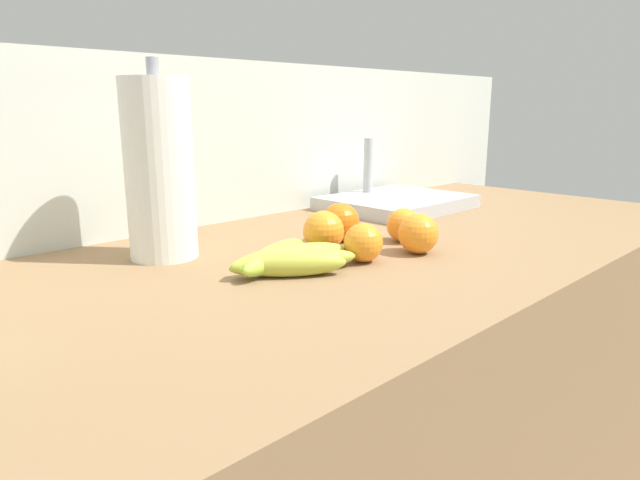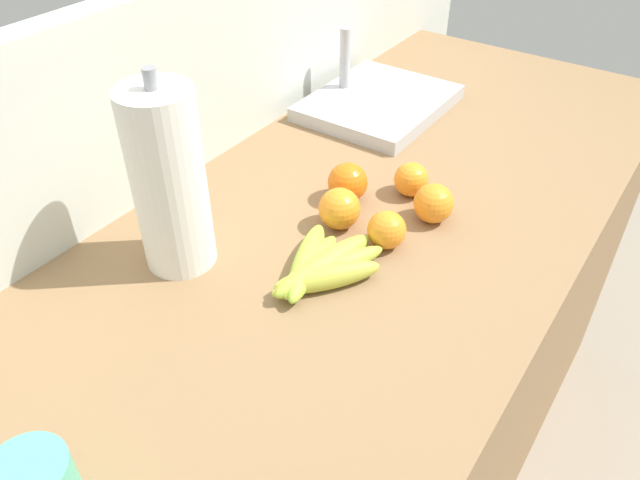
{
  "view_description": "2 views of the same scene",
  "coord_description": "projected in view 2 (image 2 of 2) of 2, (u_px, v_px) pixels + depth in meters",
  "views": [
    {
      "loc": [
        -0.73,
        -0.66,
        1.2
      ],
      "look_at": [
        -0.11,
        -0.03,
        0.99
      ],
      "focal_mm": 31.29,
      "sensor_mm": 36.0,
      "label": 1
    },
    {
      "loc": [
        -0.79,
        -0.44,
        1.6
      ],
      "look_at": [
        -0.14,
        0.01,
        0.98
      ],
      "focal_mm": 34.55,
      "sensor_mm": 36.0,
      "label": 2
    }
  ],
  "objects": [
    {
      "name": "orange_back_left",
      "position": [
        340.0,
        209.0,
        1.07
      ],
      "size": [
        0.07,
        0.07,
        0.07
      ],
      "primitive_type": "sphere",
      "color": "orange",
      "rests_on": "counter"
    },
    {
      "name": "orange_front",
      "position": [
        434.0,
        203.0,
        1.08
      ],
      "size": [
        0.07,
        0.07,
        0.07
      ],
      "primitive_type": "sphere",
      "color": "orange",
      "rests_on": "counter"
    },
    {
      "name": "paper_towel_roll",
      "position": [
        169.0,
        182.0,
        0.93
      ],
      "size": [
        0.11,
        0.11,
        0.33
      ],
      "color": "white",
      "rests_on": "counter"
    },
    {
      "name": "wall_back",
      "position": [
        220.0,
        261.0,
        1.47
      ],
      "size": [
        2.24,
        0.06,
        1.3
      ],
      "primitive_type": "cube",
      "color": "silver",
      "rests_on": "ground"
    },
    {
      "name": "counter",
      "position": [
        356.0,
        383.0,
        1.41
      ],
      "size": [
        1.84,
        0.73,
        0.95
      ],
      "primitive_type": "cube",
      "color": "olive",
      "rests_on": "ground"
    },
    {
      "name": "orange_far_right",
      "position": [
        348.0,
        182.0,
        1.13
      ],
      "size": [
        0.07,
        0.07,
        0.07
      ],
      "primitive_type": "sphere",
      "color": "orange",
      "rests_on": "counter"
    },
    {
      "name": "orange_center",
      "position": [
        387.0,
        230.0,
        1.03
      ],
      "size": [
        0.07,
        0.07,
        0.07
      ],
      "primitive_type": "sphere",
      "color": "orange",
      "rests_on": "counter"
    },
    {
      "name": "banana_bunch",
      "position": [
        320.0,
        268.0,
        0.97
      ],
      "size": [
        0.21,
        0.18,
        0.04
      ],
      "color": "gold",
      "rests_on": "counter"
    },
    {
      "name": "orange_back_right",
      "position": [
        411.0,
        179.0,
        1.15
      ],
      "size": [
        0.06,
        0.06,
        0.06
      ],
      "primitive_type": "sphere",
      "color": "orange",
      "rests_on": "counter"
    },
    {
      "name": "sink_basin",
      "position": [
        378.0,
        102.0,
        1.44
      ],
      "size": [
        0.34,
        0.28,
        0.17
      ],
      "color": "#B7BABF",
      "rests_on": "counter"
    }
  ]
}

